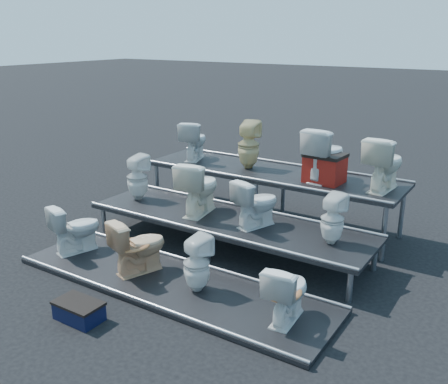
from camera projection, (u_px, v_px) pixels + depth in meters
The scene contains 18 objects.
ground at pixel (227, 249), 7.20m from camera, with size 80.00×80.00×0.00m, color black.
tier_front at pixel (171, 283), 6.15m from camera, with size 4.20×1.20×0.06m, color black.
tier_mid at pixel (227, 234), 7.13m from camera, with size 4.20×1.20×0.46m, color black.
tier_back at pixel (270, 197), 8.11m from camera, with size 4.20×1.20×0.86m, color black.
toilet_0 at pixel (76, 228), 6.90m from camera, with size 0.38×0.67×0.69m, color silver.
toilet_1 at pixel (139, 245), 6.29m from camera, with size 0.40×0.70×0.71m, color #DDAF81.
toilet_2 at pixel (197, 264), 5.83m from camera, with size 0.31×0.32×0.69m, color silver.
toilet_3 at pixel (287, 291), 5.23m from camera, with size 0.37×0.65×0.66m, color silver.
toilet_4 at pixel (137, 177), 7.82m from camera, with size 0.32×0.33×0.71m, color silver.
toilet_5 at pixel (199, 187), 7.19m from camera, with size 0.44×0.77×0.79m, color white.
toilet_6 at pixel (256, 203), 6.72m from camera, with size 0.37×0.65×0.67m, color silver.
toilet_7 at pixel (333, 219), 6.17m from camera, with size 0.29×0.30×0.64m, color silver.
toilet_8 at pixel (194, 140), 8.66m from camera, with size 0.38×0.66×0.67m, color silver.
toilet_9 at pixel (249, 145), 8.08m from camera, with size 0.35×0.36×0.77m, color #D3C389.
toilet_10 at pixel (325, 154), 7.40m from camera, with size 0.45×0.79×0.81m, color silver.
toilet_11 at pixel (384, 163), 6.95m from camera, with size 0.43×0.75×0.77m, color white.
red_crate at pixel (325, 170), 7.36m from camera, with size 0.54×0.43×0.39m, color maroon.
step_stool at pixel (79, 312), 5.41m from camera, with size 0.51×0.31×0.18m, color black.
Camera 1 is at (3.54, -5.58, 2.98)m, focal length 40.00 mm.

